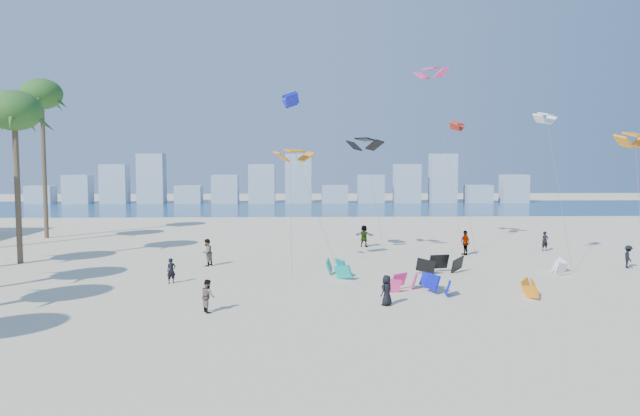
{
  "coord_description": "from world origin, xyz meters",
  "views": [
    {
      "loc": [
        1.85,
        -20.34,
        7.46
      ],
      "look_at": [
        3.0,
        16.0,
        4.5
      ],
      "focal_mm": 33.74,
      "sensor_mm": 36.0,
      "label": 1
    }
  ],
  "objects": [
    {
      "name": "ground",
      "position": [
        0.0,
        0.0,
        0.0
      ],
      "size": [
        220.0,
        220.0,
        0.0
      ],
      "primitive_type": "plane",
      "color": "beige",
      "rests_on": "ground"
    },
    {
      "name": "ocean",
      "position": [
        0.0,
        72.0,
        0.01
      ],
      "size": [
        220.0,
        220.0,
        0.0
      ],
      "primitive_type": "plane",
      "color": "navy",
      "rests_on": "ground"
    },
    {
      "name": "kitesurfer_near",
      "position": [
        -5.96,
        15.6,
        0.76
      ],
      "size": [
        0.67,
        0.61,
        1.53
      ],
      "primitive_type": "imported",
      "rotation": [
        0.0,
        0.0,
        0.56
      ],
      "color": "black",
      "rests_on": "ground"
    },
    {
      "name": "kitesurfer_mid",
      "position": [
        -2.72,
        8.69,
        0.81
      ],
      "size": [
        0.9,
        0.98,
        1.62
      ],
      "primitive_type": "imported",
      "rotation": [
        0.0,
        0.0,
        2.04
      ],
      "color": "gray",
      "rests_on": "ground"
    },
    {
      "name": "kitesurfers_far",
      "position": [
        9.41,
        23.73,
        0.9
      ],
      "size": [
        29.93,
        21.66,
        1.93
      ],
      "color": "black",
      "rests_on": "ground"
    },
    {
      "name": "grounded_kites",
      "position": [
        10.46,
        15.85,
        0.47
      ],
      "size": [
        16.16,
        9.51,
        1.06
      ],
      "color": "#FF3886",
      "rests_on": "ground"
    },
    {
      "name": "flying_kites",
      "position": [
        12.24,
        22.87,
        10.19
      ],
      "size": [
        31.76,
        25.8,
        15.47
      ],
      "color": "orange",
      "rests_on": "ground"
    },
    {
      "name": "distant_skyline",
      "position": [
        -1.19,
        82.0,
        3.09
      ],
      "size": [
        85.0,
        3.0,
        8.4
      ],
      "color": "#9EADBF",
      "rests_on": "ground"
    }
  ]
}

